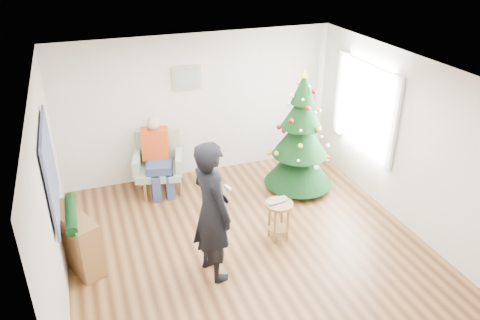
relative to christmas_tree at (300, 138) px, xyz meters
name	(u,v)px	position (x,y,z in m)	size (l,w,h in m)	color
floor	(247,245)	(-1.44, -1.28, -0.97)	(5.00, 5.00, 0.00)	brown
ceiling	(249,72)	(-1.44, -1.28, 1.63)	(5.00, 5.00, 0.00)	white
wall_back	(199,106)	(-1.44, 1.22, 0.33)	(5.00, 5.00, 0.00)	silver
wall_front	(347,288)	(-1.44, -3.78, 0.33)	(5.00, 5.00, 0.00)	silver
wall_left	(50,200)	(-3.94, -1.28, 0.33)	(5.00, 5.00, 0.00)	silver
wall_right	(403,141)	(1.06, -1.28, 0.33)	(5.00, 5.00, 0.00)	silver
window_panel	(366,107)	(1.03, -0.28, 0.53)	(0.04, 1.30, 1.40)	white
curtains	(364,107)	(1.00, -0.28, 0.53)	(0.05, 1.75, 1.50)	white
christmas_tree	(300,138)	(0.00, 0.00, 0.00)	(1.20, 1.20, 2.16)	#3F2816
stool	(278,221)	(-0.95, -1.27, -0.66)	(0.41, 0.41, 0.62)	brown
laptop	(279,202)	(-0.95, -1.27, -0.34)	(0.34, 0.22, 0.03)	silver
armchair	(159,170)	(-2.31, 0.78, -0.59)	(0.94, 0.90, 1.03)	#8BA383
seated_person	(157,155)	(-2.33, 0.73, -0.27)	(0.53, 0.70, 1.35)	navy
standing_man	(212,212)	(-2.08, -1.68, -0.01)	(0.71, 0.46, 1.94)	black
game_controller	(228,188)	(-1.87, -1.71, 0.32)	(0.04, 0.13, 0.04)	white
console	(76,240)	(-3.77, -0.87, -0.57)	(0.30, 1.00, 0.80)	brown
garland	(71,214)	(-3.77, -0.87, -0.15)	(0.14, 0.14, 0.90)	black
tapestry	(50,169)	(-3.90, -0.98, 0.58)	(0.03, 1.50, 1.15)	black
framed_picture	(187,78)	(-1.64, 1.18, 0.88)	(0.52, 0.05, 0.42)	tan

